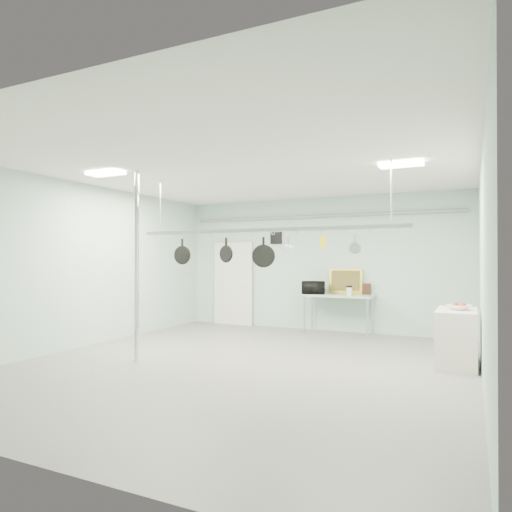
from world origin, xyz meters
The scene contains 25 objects.
floor centered at (0.00, 0.00, 0.00)m, with size 8.00×8.00×0.00m, color gray.
ceiling centered at (0.00, 0.00, 3.19)m, with size 7.00×8.00×0.02m, color silver.
back_wall centered at (0.00, 3.99, 1.60)m, with size 7.00×0.02×3.20m, color #ABCEC0.
right_wall centered at (3.49, 0.00, 1.60)m, with size 0.02×8.00×3.20m, color #ABCEC0.
door centered at (-2.30, 3.94, 1.05)m, with size 1.10×0.10×2.20m, color silver.
wall_vent centered at (-1.10, 3.97, 2.25)m, with size 0.30×0.04×0.30m, color black.
conduit_pipe centered at (0.00, 3.90, 2.75)m, with size 0.07×0.07×6.60m, color gray.
chrome_pole centered at (-1.70, -0.60, 1.60)m, with size 0.08×0.08×3.20m, color silver.
prep_table centered at (0.60, 3.60, 0.83)m, with size 1.60×0.70×0.91m.
side_cabinet centered at (3.15, 1.40, 0.45)m, with size 0.60×1.20×0.90m, color beige.
pot_rack centered at (0.20, 0.30, 2.23)m, with size 4.80×0.06×1.00m.
light_panel_left centered at (-2.20, -0.80, 3.16)m, with size 0.65×0.30×0.05m, color white.
light_panel_right centered at (2.40, 0.60, 3.16)m, with size 0.65×0.30×0.05m, color white.
microwave centered at (0.03, 3.52, 1.05)m, with size 0.53×0.36×0.29m, color black.
coffee_canister centered at (0.90, 3.41, 0.99)m, with size 0.12×0.12×0.18m, color silver.
painting_large centered at (0.70, 3.90, 1.20)m, with size 0.78×0.05×0.58m, color gold.
painting_small centered at (1.13, 3.90, 1.03)m, with size 0.30×0.04×0.25m, color black.
fruit_bowl centered at (3.18, 1.35, 0.94)m, with size 0.35×0.35×0.08m, color white.
skillet_left centered at (-1.41, 0.30, 1.86)m, with size 0.34×0.06×0.44m, color black, non-canonical shape.
skillet_mid centered at (-0.49, 0.30, 1.88)m, with size 0.30×0.06×0.41m, color black, non-canonical shape.
skillet_right centered at (0.22, 0.30, 1.83)m, with size 0.38×0.06×0.51m, color black, non-canonical shape.
whisk centered at (0.67, 0.30, 1.92)m, with size 0.17×0.17×0.32m, color #A9A8AD, non-canonical shape.
grater centered at (1.26, 0.30, 1.98)m, with size 0.09×0.02×0.21m, color orange, non-canonical shape.
saucepan centered at (1.76, 0.30, 1.94)m, with size 0.17×0.09×0.29m, color #A5A4A8, non-canonical shape.
fruit_cluster centered at (3.18, 1.35, 0.98)m, with size 0.24×0.24×0.09m, color #B3101F, non-canonical shape.
Camera 1 is at (3.39, -6.62, 1.71)m, focal length 32.00 mm.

